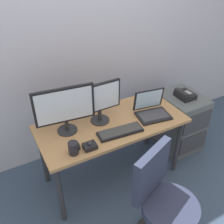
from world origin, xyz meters
TOP-DOWN VIEW (x-y plane):
  - ground_plane at (0.00, 0.00)m, footprint 8.00×8.00m
  - back_wall at (0.00, 0.67)m, footprint 6.00×0.10m
  - desk at (0.00, 0.00)m, footprint 1.40×0.64m
  - file_cabinet at (0.95, 0.07)m, footprint 0.42×0.53m
  - desk_phone at (0.94, 0.06)m, footprint 0.17×0.20m
  - office_chair at (0.02, -0.81)m, footprint 0.53×0.55m
  - monitor_main at (-0.41, 0.08)m, footprint 0.52×0.18m
  - monitor_side at (-0.09, 0.08)m, footprint 0.42×0.18m
  - keyboard at (-0.01, -0.17)m, footprint 0.42×0.17m
  - laptop at (0.41, -0.06)m, footprint 0.35×0.30m
  - trackball_mouse at (-0.33, -0.22)m, footprint 0.11×0.09m
  - coffee_mug at (-0.47, -0.22)m, footprint 0.09×0.08m

SIDE VIEW (x-z plane):
  - ground_plane at x=0.00m, z-range 0.00..0.00m
  - file_cabinet at x=0.95m, z-range 0.00..0.69m
  - office_chair at x=0.02m, z-range -0.05..0.87m
  - desk at x=0.00m, z-range 0.27..0.98m
  - desk_phone at x=0.94m, z-range 0.68..0.77m
  - keyboard at x=-0.01m, z-range 0.71..0.74m
  - trackball_mouse at x=-0.33m, z-range 0.70..0.76m
  - coffee_mug at x=-0.47m, z-range 0.71..0.82m
  - laptop at x=0.41m, z-range 0.64..0.88m
  - monitor_side at x=-0.09m, z-range 0.74..1.13m
  - monitor_main at x=-0.41m, z-range 0.74..1.18m
  - back_wall at x=0.00m, z-range 0.00..2.80m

